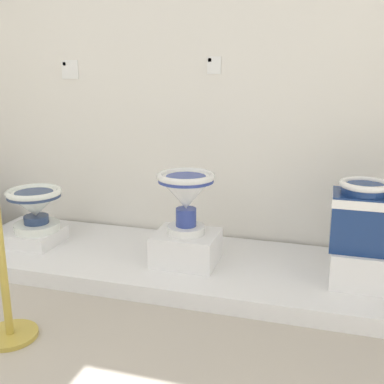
{
  "coord_description": "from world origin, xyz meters",
  "views": [
    {
      "loc": [
        2.75,
        -0.67,
        1.32
      ],
      "look_at": [
        1.95,
        2.06,
        0.56
      ],
      "focal_mm": 43.75,
      "sensor_mm": 36.0,
      "label": 1
    }
  ],
  "objects_px": {
    "antique_toilet_broad_patterned": "(186,193)",
    "antique_toilet_central_ornate": "(362,213)",
    "plinth_block_broad_patterned": "(186,248)",
    "plinth_block_rightmost": "(38,237)",
    "info_placard_first": "(70,69)",
    "stanchion_post_near_left": "(4,282)",
    "plinth_block_central_ornate": "(357,265)",
    "info_placard_second": "(214,65)",
    "antique_toilet_rightmost": "(35,205)"
  },
  "relations": [
    {
      "from": "plinth_block_central_ornate",
      "to": "plinth_block_broad_patterned",
      "type": "bearing_deg",
      "value": -179.51
    },
    {
      "from": "plinth_block_rightmost",
      "to": "info_placard_second",
      "type": "height_order",
      "value": "info_placard_second"
    },
    {
      "from": "antique_toilet_rightmost",
      "to": "antique_toilet_broad_patterned",
      "type": "xyz_separation_m",
      "value": [
        1.11,
        -0.01,
        0.18
      ]
    },
    {
      "from": "antique_toilet_central_ornate",
      "to": "stanchion_post_near_left",
      "type": "bearing_deg",
      "value": -151.0
    },
    {
      "from": "info_placard_first",
      "to": "info_placard_second",
      "type": "xyz_separation_m",
      "value": [
        1.11,
        -0.0,
        0.03
      ]
    },
    {
      "from": "antique_toilet_rightmost",
      "to": "plinth_block_rightmost",
      "type": "bearing_deg",
      "value": -116.57
    },
    {
      "from": "info_placard_first",
      "to": "antique_toilet_central_ornate",
      "type": "bearing_deg",
      "value": -14.11
    },
    {
      "from": "plinth_block_broad_patterned",
      "to": "plinth_block_rightmost",
      "type": "bearing_deg",
      "value": 179.29
    },
    {
      "from": "plinth_block_rightmost",
      "to": "antique_toilet_central_ornate",
      "type": "height_order",
      "value": "antique_toilet_central_ornate"
    },
    {
      "from": "plinth_block_rightmost",
      "to": "antique_toilet_broad_patterned",
      "type": "height_order",
      "value": "antique_toilet_broad_patterned"
    },
    {
      "from": "antique_toilet_broad_patterned",
      "to": "plinth_block_central_ornate",
      "type": "bearing_deg",
      "value": 0.49
    },
    {
      "from": "plinth_block_broad_patterned",
      "to": "antique_toilet_central_ornate",
      "type": "bearing_deg",
      "value": 0.49
    },
    {
      "from": "plinth_block_rightmost",
      "to": "plinth_block_central_ornate",
      "type": "height_order",
      "value": "plinth_block_central_ornate"
    },
    {
      "from": "antique_toilet_broad_patterned",
      "to": "plinth_block_central_ornate",
      "type": "relative_size",
      "value": 1.14
    },
    {
      "from": "antique_toilet_rightmost",
      "to": "info_placard_first",
      "type": "distance_m",
      "value": 1.05
    },
    {
      "from": "antique_toilet_broad_patterned",
      "to": "antique_toilet_rightmost",
      "type": "bearing_deg",
      "value": 179.29
    },
    {
      "from": "plinth_block_rightmost",
      "to": "info_placard_second",
      "type": "xyz_separation_m",
      "value": [
        1.14,
        0.53,
        1.18
      ]
    },
    {
      "from": "plinth_block_broad_patterned",
      "to": "plinth_block_central_ornate",
      "type": "height_order",
      "value": "plinth_block_central_ornate"
    },
    {
      "from": "antique_toilet_broad_patterned",
      "to": "info_placard_second",
      "type": "bearing_deg",
      "value": 86.23
    },
    {
      "from": "info_placard_first",
      "to": "plinth_block_central_ornate",
      "type": "bearing_deg",
      "value": -14.11
    },
    {
      "from": "plinth_block_broad_patterned",
      "to": "info_placard_second",
      "type": "relative_size",
      "value": 3.44
    },
    {
      "from": "plinth_block_rightmost",
      "to": "plinth_block_broad_patterned",
      "type": "xyz_separation_m",
      "value": [
        1.11,
        -0.01,
        0.05
      ]
    },
    {
      "from": "plinth_block_broad_patterned",
      "to": "antique_toilet_central_ornate",
      "type": "distance_m",
      "value": 1.09
    },
    {
      "from": "plinth_block_rightmost",
      "to": "info_placard_first",
      "type": "bearing_deg",
      "value": 86.53
    },
    {
      "from": "plinth_block_rightmost",
      "to": "antique_toilet_central_ornate",
      "type": "xyz_separation_m",
      "value": [
        2.15,
        -0.0,
        0.37
      ]
    },
    {
      "from": "antique_toilet_central_ornate",
      "to": "info_placard_first",
      "type": "bearing_deg",
      "value": 165.89
    },
    {
      "from": "plinth_block_broad_patterned",
      "to": "plinth_block_central_ornate",
      "type": "distance_m",
      "value": 1.04
    },
    {
      "from": "plinth_block_rightmost",
      "to": "stanchion_post_near_left",
      "type": "xyz_separation_m",
      "value": [
        0.46,
        -0.94,
        0.15
      ]
    },
    {
      "from": "antique_toilet_broad_patterned",
      "to": "plinth_block_rightmost",
      "type": "bearing_deg",
      "value": 179.29
    },
    {
      "from": "plinth_block_broad_patterned",
      "to": "plinth_block_central_ornate",
      "type": "relative_size",
      "value": 1.16
    },
    {
      "from": "plinth_block_rightmost",
      "to": "plinth_block_central_ornate",
      "type": "xyz_separation_m",
      "value": [
        2.15,
        -0.0,
        0.06
      ]
    },
    {
      "from": "antique_toilet_broad_patterned",
      "to": "stanchion_post_near_left",
      "type": "relative_size",
      "value": 0.36
    },
    {
      "from": "plinth_block_rightmost",
      "to": "antique_toilet_central_ornate",
      "type": "relative_size",
      "value": 0.88
    },
    {
      "from": "antique_toilet_broad_patterned",
      "to": "info_placard_second",
      "type": "xyz_separation_m",
      "value": [
        0.04,
        0.54,
        0.77
      ]
    },
    {
      "from": "plinth_block_rightmost",
      "to": "antique_toilet_rightmost",
      "type": "bearing_deg",
      "value": 63.43
    },
    {
      "from": "info_placard_second",
      "to": "info_placard_first",
      "type": "bearing_deg",
      "value": 180.0
    },
    {
      "from": "plinth_block_central_ornate",
      "to": "antique_toilet_central_ornate",
      "type": "height_order",
      "value": "antique_toilet_central_ornate"
    },
    {
      "from": "antique_toilet_central_ornate",
      "to": "info_placard_second",
      "type": "relative_size",
      "value": 3.42
    },
    {
      "from": "info_placard_second",
      "to": "stanchion_post_near_left",
      "type": "xyz_separation_m",
      "value": [
        -0.68,
        -1.47,
        -1.03
      ]
    },
    {
      "from": "antique_toilet_rightmost",
      "to": "stanchion_post_near_left",
      "type": "xyz_separation_m",
      "value": [
        0.46,
        -0.94,
        -0.08
      ]
    },
    {
      "from": "info_placard_first",
      "to": "info_placard_second",
      "type": "height_order",
      "value": "info_placard_second"
    },
    {
      "from": "plinth_block_broad_patterned",
      "to": "antique_toilet_broad_patterned",
      "type": "relative_size",
      "value": 1.02
    },
    {
      "from": "plinth_block_central_ornate",
      "to": "antique_toilet_broad_patterned",
      "type": "bearing_deg",
      "value": -179.51
    },
    {
      "from": "antique_toilet_rightmost",
      "to": "info_placard_first",
      "type": "height_order",
      "value": "info_placard_first"
    },
    {
      "from": "stanchion_post_near_left",
      "to": "info_placard_first",
      "type": "bearing_deg",
      "value": 106.38
    },
    {
      "from": "plinth_block_broad_patterned",
      "to": "info_placard_second",
      "type": "xyz_separation_m",
      "value": [
        0.04,
        0.54,
        1.13
      ]
    },
    {
      "from": "antique_toilet_broad_patterned",
      "to": "antique_toilet_central_ornate",
      "type": "xyz_separation_m",
      "value": [
        1.04,
        0.01,
        -0.04
      ]
    },
    {
      "from": "plinth_block_rightmost",
      "to": "stanchion_post_near_left",
      "type": "height_order",
      "value": "stanchion_post_near_left"
    },
    {
      "from": "plinth_block_rightmost",
      "to": "plinth_block_broad_patterned",
      "type": "distance_m",
      "value": 1.11
    },
    {
      "from": "plinth_block_rightmost",
      "to": "antique_toilet_rightmost",
      "type": "xyz_separation_m",
      "value": [
        0.0,
        0.0,
        0.24
      ]
    }
  ]
}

